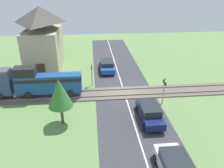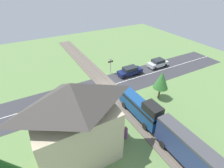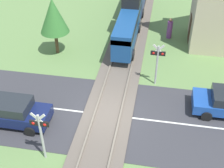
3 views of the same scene
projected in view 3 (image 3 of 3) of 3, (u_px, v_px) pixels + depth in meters
The scene contains 9 objects.
ground_plane at pixel (108, 115), 17.71m from camera, with size 60.00×60.00×0.00m, color #66894C.
road_surface at pixel (108, 115), 17.70m from camera, with size 48.00×6.40×0.02m.
track_bed at pixel (108, 114), 17.66m from camera, with size 2.80×48.00×0.24m.
train at pixel (134, 4), 25.88m from camera, with size 1.58×13.94×3.18m.
car_near_crossing at pixel (9, 111), 16.82m from camera, with size 4.41×1.82×1.49m.
crossing_signal_west_approach at pixel (40, 130), 14.17m from camera, with size 0.90×0.18×2.88m.
crossing_signal_east_approach at pixel (157, 59), 19.01m from camera, with size 0.90×0.18×2.88m.
pedestrian_by_station at pixel (170, 29), 24.64m from camera, with size 0.41×0.41×1.67m.
tree_roadside_hedge at pixel (53, 16), 21.49m from camera, with size 2.04×2.04×4.17m.
Camera 3 is at (2.53, -12.87, 12.03)m, focal length 50.00 mm.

